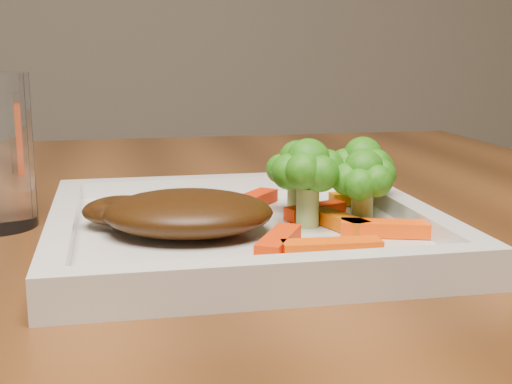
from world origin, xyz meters
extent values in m
cube|color=silver|center=(0.38, -0.31, 0.76)|extent=(0.27, 0.27, 0.01)
ellipsoid|color=#391F08|center=(0.34, -0.32, 0.78)|extent=(0.13, 0.11, 0.03)
cube|color=#EC4B03|center=(0.42, -0.39, 0.77)|extent=(0.06, 0.02, 0.01)
cube|color=#FF4804|center=(0.47, -0.35, 0.77)|extent=(0.07, 0.04, 0.01)
cube|color=red|center=(0.39, -0.37, 0.77)|extent=(0.04, 0.06, 0.01)
cube|color=orange|center=(0.48, -0.26, 0.77)|extent=(0.05, 0.02, 0.01)
cube|color=red|center=(0.39, -0.25, 0.77)|extent=(0.05, 0.06, 0.01)
cube|color=#D95603|center=(0.44, -0.33, 0.77)|extent=(0.03, 0.06, 0.01)
cube|color=#F72D04|center=(0.43, -0.29, 0.77)|extent=(0.05, 0.03, 0.01)
camera|label=1|loc=(0.29, -0.80, 0.89)|focal=50.00mm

